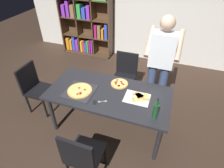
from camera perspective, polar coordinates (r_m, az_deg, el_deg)
name	(u,v)px	position (r m, az deg, el deg)	size (l,w,h in m)	color
ground_plane	(109,125)	(3.26, -0.90, -12.79)	(12.00, 12.00, 0.00)	#38281E
back_wall	(147,4)	(4.74, 10.75, 23.42)	(6.40, 0.10, 2.80)	silver
dining_table	(109,96)	(2.77, -1.03, -3.78)	(1.82, 0.88, 0.75)	#232328
chair_near_camera	(82,155)	(2.36, -9.32, -21.06)	(0.42, 0.42, 0.90)	black
chair_far_side	(125,73)	(3.57, 4.13, 3.49)	(0.42, 0.42, 0.90)	black
chair_left_end	(35,86)	(3.51, -22.93, -0.55)	(0.42, 0.42, 0.90)	black
bookshelf	(86,20)	(5.13, -8.26, 19.12)	(1.40, 0.35, 1.95)	#513823
person_serving_pizza	(160,62)	(3.05, 14.88, 6.58)	(0.55, 0.54, 1.75)	#38476B
pepperoni_pizza_on_tray	(80,91)	(2.77, -10.00, -2.06)	(0.43, 0.43, 0.04)	#2D2D33
pizza_slices_on_towel	(139,98)	(2.64, 8.28, -4.20)	(0.36, 0.28, 0.03)	white
wine_bottle	(156,111)	(2.34, 13.44, -8.09)	(0.07, 0.07, 0.32)	#194723
kitchen_scissors	(98,102)	(2.57, -4.54, -5.61)	(0.19, 0.14, 0.01)	silver
second_pizza_plain	(119,84)	(2.87, 2.34, 0.14)	(0.27, 0.27, 0.03)	tan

